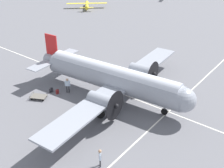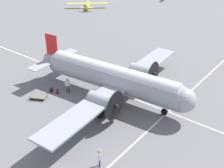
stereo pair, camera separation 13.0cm
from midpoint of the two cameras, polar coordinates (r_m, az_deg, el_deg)
ground_plane at (r=32.67m, az=0.11°, el=-2.63°), size 300.00×300.00×0.00m
apron_line_eastwest at (r=29.70m, az=10.32°, el=-6.67°), size 120.00×0.16×0.01m
apron_line_northsouth at (r=33.54m, az=1.46°, el=-1.74°), size 0.16×120.00×0.01m
airliner_main at (r=31.22m, az=0.77°, el=1.17°), size 24.61×19.67×5.89m
crew_foreground at (r=23.25m, az=-2.41°, el=-14.44°), size 0.46×0.41×1.70m
passenger_boarding at (r=33.45m, az=-8.92°, el=0.03°), size 0.42×0.53×1.87m
suitcase_near_door at (r=34.28m, az=-12.14°, el=-1.21°), size 0.48×0.17×0.58m
suitcase_upright_spare at (r=33.82m, az=-10.93°, el=-1.51°), size 0.34×0.19×0.58m
baggage_cart at (r=33.33m, az=-14.57°, el=-2.43°), size 1.81×2.08×0.56m
light_aircraft_taxiing at (r=73.78m, az=-4.92°, el=15.76°), size 7.83×8.25×1.96m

